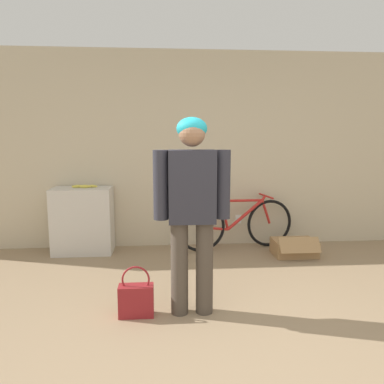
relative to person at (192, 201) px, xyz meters
name	(u,v)px	position (x,y,z in m)	size (l,w,h in m)	color
ground_plane	(245,384)	(0.25, -0.96, -0.97)	(14.00, 14.00, 0.00)	#937A5B
wall_back	(199,150)	(0.25, 2.03, 0.33)	(8.00, 0.07, 2.60)	beige
side_shelf	(83,220)	(-1.26, 1.77, -0.55)	(0.74, 0.42, 0.84)	beige
person	(192,201)	(0.00, 0.00, 0.00)	(0.63, 0.24, 1.65)	#4C4238
bicycle	(236,223)	(0.72, 1.76, -0.62)	(1.59, 0.46, 0.71)	black
banana	(84,186)	(-1.23, 1.79, -0.11)	(0.34, 0.09, 0.04)	#EAD64C
handbag	(136,299)	(-0.47, -0.03, -0.82)	(0.29, 0.13, 0.44)	maroon
cardboard_box	(294,247)	(1.41, 1.44, -0.87)	(0.52, 0.45, 0.27)	#A87F51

